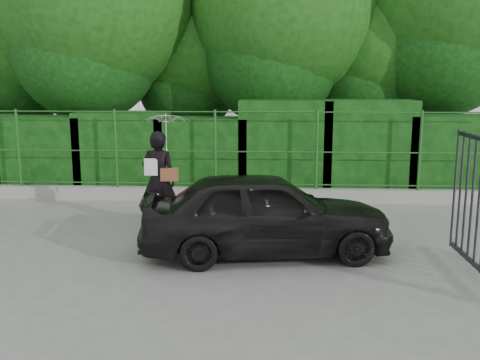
{
  "coord_description": "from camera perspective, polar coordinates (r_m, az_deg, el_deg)",
  "views": [
    {
      "loc": [
        1.61,
        -7.55,
        2.78
      ],
      "look_at": [
        1.14,
        1.3,
        1.1
      ],
      "focal_mm": 40.0,
      "sensor_mm": 36.0,
      "label": 1
    }
  ],
  "objects": [
    {
      "name": "ground",
      "position": [
        8.2,
        -8.57,
        -9.2
      ],
      "size": [
        80.0,
        80.0,
        0.0
      ],
      "primitive_type": "plane",
      "color": "gray"
    },
    {
      "name": "kerb",
      "position": [
        12.44,
        -4.45,
        -1.5
      ],
      "size": [
        14.0,
        0.25,
        0.3
      ],
      "primitive_type": "cube",
      "color": "#9E9E99",
      "rests_on": "ground"
    },
    {
      "name": "fence",
      "position": [
        12.23,
        -3.49,
        3.3
      ],
      "size": [
        14.13,
        0.06,
        1.8
      ],
      "color": "#21571E",
      "rests_on": "kerb"
    },
    {
      "name": "hedge",
      "position": [
        13.24,
        -3.17,
        3.05
      ],
      "size": [
        14.2,
        1.2,
        2.28
      ],
      "color": "black",
      "rests_on": "ground"
    },
    {
      "name": "trees",
      "position": [
        15.4,
        1.36,
        17.6
      ],
      "size": [
        17.1,
        6.15,
        8.08
      ],
      "color": "black",
      "rests_on": "ground"
    },
    {
      "name": "woman",
      "position": [
        10.16,
        -8.25,
        2.61
      ],
      "size": [
        0.95,
        0.88,
        2.16
      ],
      "color": "black",
      "rests_on": "ground"
    },
    {
      "name": "car",
      "position": [
        8.54,
        2.7,
        -3.54
      ],
      "size": [
        4.15,
        2.13,
        1.35
      ],
      "primitive_type": "imported",
      "rotation": [
        0.0,
        0.0,
        1.71
      ],
      "color": "black",
      "rests_on": "ground"
    }
  ]
}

